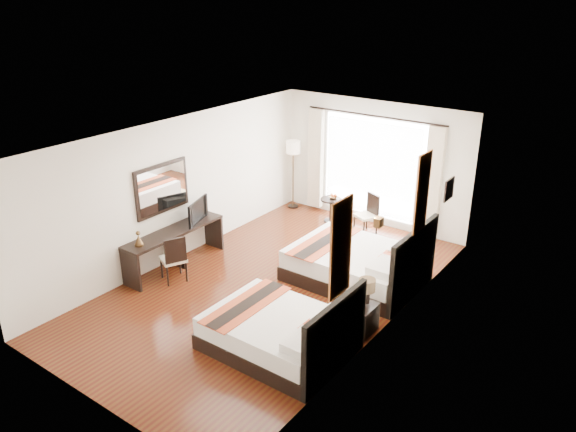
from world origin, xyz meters
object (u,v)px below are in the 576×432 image
Objects in this scene: console_desk at (175,248)px; television at (194,211)px; side_table at (331,210)px; fruit_bowl at (333,198)px; floor_lamp at (293,152)px; desk_chair at (174,267)px; nightstand at (361,318)px; vase at (357,305)px; table_lamp at (367,287)px; bed_far at (359,264)px; window_chair at (366,222)px; bed_near at (281,332)px.

television is at bearing 87.92° from console_desk.
side_table is 0.31m from fruit_bowl.
console_desk is 3.86m from side_table.
console_desk is 4.01m from floor_lamp.
side_table is (0.84, 4.07, 0.00)m from desk_chair.
nightstand is 0.39m from vase.
table_lamp is at bearing 60.59° from nightstand.
nightstand is at bearing -114.91° from television.
table_lamp reaches higher than vase.
table_lamp is at bearing -145.47° from desk_chair.
bed_far is 2.19m from window_chair.
vase is 0.07× the size of console_desk.
console_desk is at bearing 179.44° from vase.
fruit_bowl is at bearing 126.30° from vase.
table_lamp is at bearing -113.99° from television.
table_lamp is at bearing -51.63° from fruit_bowl.
table_lamp is 0.47× the size of window_chair.
side_table is at bearing 113.66° from bed_near.
nightstand is 0.22× the size of console_desk.
vase is (0.02, -0.19, 0.34)m from nightstand.
console_desk is 3.95× the size of side_table.
bed_far reaches higher than window_chair.
nightstand is at bearing -52.47° from fruit_bowl.
vase is 5.66m from floor_lamp.
bed_near is at bearing -66.34° from side_table.
vase is at bearing -53.70° from fruit_bowl.
television is 0.87× the size of desk_chair.
bed_far is at bearing -91.12° from television.
television reaches higher than fruit_bowl.
floor_lamp is (-0.38, 4.29, 1.13)m from desk_chair.
bed_far is at bearing -36.38° from floor_lamp.
television reaches higher than table_lamp.
bed_near is at bearing -66.86° from fruit_bowl.
floor_lamp is at bearing -19.01° from television.
console_desk is 2.42× the size of desk_chair.
nightstand is at bearing -51.87° from side_table.
bed_far is at bearing 120.80° from nightstand.
desk_chair is at bearing -102.10° from fruit_bowl.
desk_chair is (0.38, -0.97, -0.71)m from television.
window_chair is (1.82, 3.96, -0.01)m from desk_chair.
bed_far is at bearing -48.55° from fruit_bowl.
bed_near reaches higher than desk_chair.
floor_lamp reaches higher than fruit_bowl.
desk_chair is at bearing 169.08° from bed_near.
desk_chair is at bearing -144.21° from bed_far.
table_lamp is at bearing 57.17° from bed_near.
floor_lamp is at bearing 136.87° from nightstand.
nightstand is 4.47m from fruit_bowl.
nightstand is 2.50× the size of fruit_bowl.
bed_near is 1.34m from nightstand.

